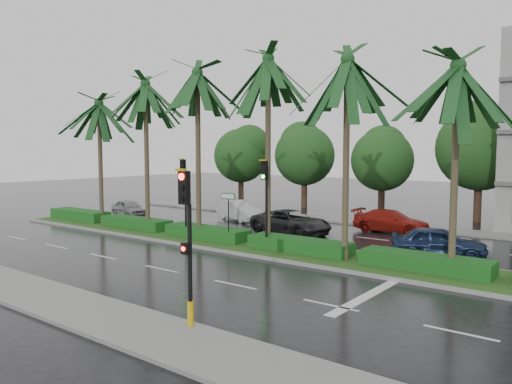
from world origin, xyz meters
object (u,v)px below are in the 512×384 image
Objects in this scene: street_sign at (228,205)px; car_red at (391,221)px; car_silver at (129,208)px; car_blue at (439,242)px; signal_median_left at (184,186)px; car_darkgrey at (291,222)px; signal_near at (187,241)px; car_white at (240,211)px.

car_red is (5.00, 9.27, -1.45)m from street_sign.
car_blue is (22.69, -0.29, 0.09)m from car_silver.
car_silver is 18.91m from car_red.
signal_median_left reaches higher than car_red.
signal_near is at bearing -149.94° from car_darkgrey.
signal_near is at bearing -175.27° from car_red.
car_silver is (-10.19, 4.28, -2.37)m from signal_median_left.
street_sign is at bearing 125.34° from signal_near.
signal_median_left is 11.30m from car_silver.
signal_median_left is 1.03× the size of car_blue.
street_sign is (3.00, 0.18, -0.87)m from signal_median_left.
car_silver is at bearing 162.75° from street_sign.
street_sign is 5.33m from car_darkgrey.
signal_near is 19.33m from car_red.
street_sign reaches higher than car_darkgrey.
car_darkgrey is (-6.50, 14.98, -1.80)m from signal_near.
street_sign is (-7.00, 9.87, -0.38)m from signal_near.
car_blue is (12.50, 3.99, -2.28)m from signal_median_left.
signal_near is at bearing -111.65° from car_silver.
car_white is at bearing 125.56° from street_sign.
car_red is (-2.00, 19.14, -1.83)m from signal_near.
car_white is 1.00× the size of car_blue.
car_white is 6.49m from car_darkgrey.
car_darkgrey is at bearing 113.45° from signal_near.
car_darkgrey is (13.69, 1.02, 0.07)m from car_silver.
street_sign reaches higher than car_red.
car_white is 0.91× the size of car_red.
car_darkgrey is (5.97, -2.54, 0.01)m from car_white.
car_silver is at bearing 100.86° from car_darkgrey.
signal_near is 1.03× the size of car_blue.
signal_median_left reaches higher than street_sign.
street_sign is at bearing 3.47° from signal_median_left.
car_darkgrey is at bearing 131.47° from car_red.
car_blue is (4.50, -5.46, 0.05)m from car_red.
street_sign is 0.56× the size of car_red.
car_white is at bearing 73.56° from car_darkgrey.
signal_median_left is 0.94× the size of car_red.
car_white is 15.46m from car_blue.
car_white is at bearing -52.23° from car_silver.
street_sign is 0.51× the size of car_darkgrey.
signal_median_left is at bearing -99.75° from car_silver.
signal_near is 12.11m from street_sign.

